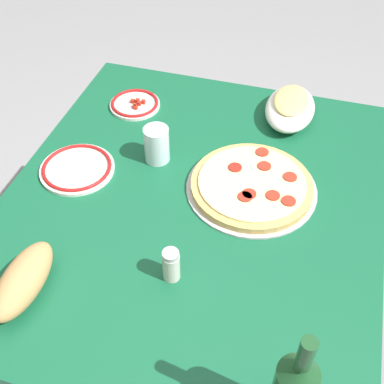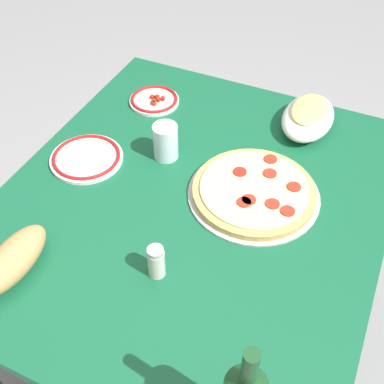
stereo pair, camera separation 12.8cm
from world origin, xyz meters
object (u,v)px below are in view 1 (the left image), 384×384
at_px(baked_pasta_dish, 290,107).
at_px(spice_shaker, 171,265).
at_px(bread_loaf, 23,280).
at_px(side_plate_far, 77,168).
at_px(pepperoni_pizza, 252,185).
at_px(dining_table, 192,231).
at_px(water_glass, 157,144).
at_px(side_plate_near, 135,104).

xyz_separation_m(baked_pasta_dish, spice_shaker, (0.67, -0.17, 0.00)).
bearing_deg(bread_loaf, side_plate_far, -170.55).
height_order(pepperoni_pizza, bread_loaf, bread_loaf).
height_order(dining_table, bread_loaf, bread_loaf).
distance_m(pepperoni_pizza, water_glass, 0.29).
relative_size(pepperoni_pizza, side_plate_near, 2.17).
bearing_deg(baked_pasta_dish, pepperoni_pizza, -7.87).
bearing_deg(baked_pasta_dish, water_glass, -47.77).
relative_size(side_plate_far, bread_loaf, 0.98).
xyz_separation_m(side_plate_near, bread_loaf, (0.72, 0.02, 0.03)).
relative_size(baked_pasta_dish, water_glass, 2.27).
bearing_deg(spice_shaker, side_plate_near, -151.81).
relative_size(baked_pasta_dish, side_plate_far, 1.16).
height_order(side_plate_far, bread_loaf, bread_loaf).
bearing_deg(pepperoni_pizza, spice_shaker, -19.87).
height_order(pepperoni_pizza, baked_pasta_dish, baked_pasta_dish).
bearing_deg(side_plate_far, side_plate_near, 172.26).
distance_m(dining_table, bread_loaf, 0.49).
bearing_deg(pepperoni_pizza, water_glass, -99.13).
distance_m(water_glass, side_plate_far, 0.23).
distance_m(baked_pasta_dish, water_glass, 0.45).
height_order(baked_pasta_dish, side_plate_near, baked_pasta_dish).
relative_size(pepperoni_pizza, water_glass, 3.30).
bearing_deg(pepperoni_pizza, baked_pasta_dish, 172.13).
relative_size(baked_pasta_dish, side_plate_near, 1.49).
relative_size(pepperoni_pizza, bread_loaf, 1.65).
xyz_separation_m(water_glass, side_plate_far, (0.11, -0.20, -0.04)).
distance_m(dining_table, spice_shaker, 0.30).
bearing_deg(dining_table, baked_pasta_dish, 156.15).
xyz_separation_m(pepperoni_pizza, side_plate_far, (0.06, -0.48, -0.01)).
height_order(baked_pasta_dish, spice_shaker, spice_shaker).
height_order(baked_pasta_dish, bread_loaf, bread_loaf).
distance_m(pepperoni_pizza, spice_shaker, 0.35).
bearing_deg(side_plate_far, baked_pasta_dish, 127.82).
height_order(water_glass, spice_shaker, water_glass).
distance_m(pepperoni_pizza, side_plate_far, 0.49).
bearing_deg(side_plate_far, dining_table, 86.87).
distance_m(dining_table, pepperoni_pizza, 0.22).
xyz_separation_m(dining_table, water_glass, (-0.13, -0.14, 0.18)).
relative_size(dining_table, spice_shaker, 13.08).
distance_m(baked_pasta_dish, spice_shaker, 0.69).
bearing_deg(side_plate_far, pepperoni_pizza, 97.70).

